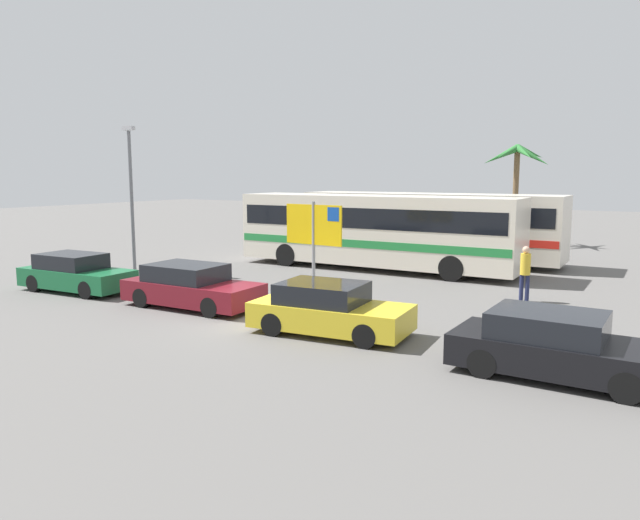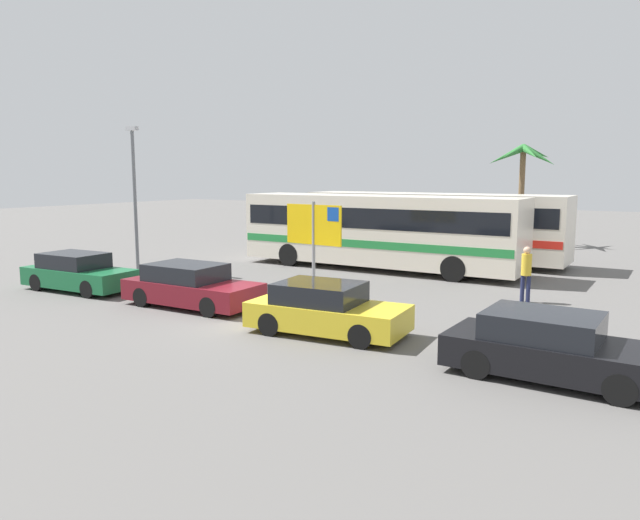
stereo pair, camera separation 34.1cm
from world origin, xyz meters
name	(u,v)px [view 1 (the left image)]	position (x,y,z in m)	size (l,w,h in m)	color
ground	(269,318)	(0.00, 0.00, 0.00)	(120.00, 120.00, 0.00)	#605E5B
bus_front_coach	(375,228)	(-1.24, 9.60, 1.78)	(12.26, 2.61, 3.17)	silver
bus_rear_coach	(428,223)	(-0.23, 13.26, 1.78)	(12.26, 2.61, 3.17)	silver
ferry_sign	(315,229)	(-0.26, 2.97, 2.33)	(2.20, 0.28, 3.20)	gray
car_black	(556,346)	(7.88, -1.07, 0.64)	(4.24, 1.94, 1.32)	black
car_maroon	(191,287)	(-2.92, -0.01, 0.64)	(4.41, 1.88, 1.32)	maroon
car_yellow	(329,310)	(2.29, -0.57, 0.64)	(4.18, 2.12, 1.32)	yellow
car_green	(75,273)	(-8.12, -0.21, 0.63)	(4.27, 1.88, 1.32)	#196638
pedestrian_crossing_lot	(525,269)	(5.75, 6.09, 1.07)	(0.32, 0.32, 1.79)	#1E2347
lamp_post_left_side	(131,193)	(-9.36, 3.56, 3.31)	(0.56, 0.20, 5.98)	slate
palm_tree_seaside	(516,162)	(1.79, 21.84, 4.78)	(3.76, 3.90, 5.77)	brown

